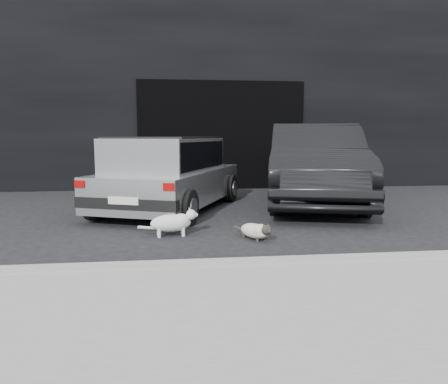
{
  "coord_description": "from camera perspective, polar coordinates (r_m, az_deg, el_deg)",
  "views": [
    {
      "loc": [
        -0.23,
        -6.56,
        1.3
      ],
      "look_at": [
        0.53,
        -0.33,
        0.48
      ],
      "focal_mm": 35.0,
      "sensor_mm": 36.0,
      "label": 1
    }
  ],
  "objects": [
    {
      "name": "curb",
      "position": [
        4.33,
        9.95,
        -9.35
      ],
      "size": [
        18.0,
        0.25,
        0.12
      ],
      "primitive_type": "cube",
      "color": "gray",
      "rests_on": "ground"
    },
    {
      "name": "cat_siamese",
      "position": [
        5.5,
        4.26,
        -5.09
      ],
      "size": [
        0.44,
        0.63,
        0.24
      ],
      "rotation": [
        0.0,
        0.0,
        3.61
      ],
      "color": "beige",
      "rests_on": "ground"
    },
    {
      "name": "cat_white",
      "position": [
        5.73,
        -6.6,
        -3.94
      ],
      "size": [
        0.78,
        0.31,
        0.37
      ],
      "rotation": [
        0.0,
        0.0,
        -1.47
      ],
      "color": "silver",
      "rests_on": "ground"
    },
    {
      "name": "building_facade",
      "position": [
        12.68,
        -1.4,
        12.82
      ],
      "size": [
        34.0,
        4.0,
        5.0
      ],
      "primitive_type": "cube",
      "color": "black",
      "rests_on": "ground"
    },
    {
      "name": "silver_hatchback",
      "position": [
        7.61,
        -7.21,
        2.8
      ],
      "size": [
        2.75,
        3.79,
        1.28
      ],
      "rotation": [
        0.0,
        0.0,
        -0.39
      ],
      "color": "#A8AAAC",
      "rests_on": "ground"
    },
    {
      "name": "garage_opening",
      "position": [
        10.62,
        -0.32,
        7.4
      ],
      "size": [
        4.0,
        0.1,
        2.6
      ],
      "primitive_type": "cube",
      "color": "black",
      "rests_on": "ground"
    },
    {
      "name": "sidewalk",
      "position": [
        3.27,
        16.27,
        -15.29
      ],
      "size": [
        18.0,
        2.2,
        0.11
      ],
      "primitive_type": "cube",
      "color": "gray",
      "rests_on": "ground"
    },
    {
      "name": "second_car",
      "position": [
        8.49,
        11.84,
        3.61
      ],
      "size": [
        2.75,
        4.89,
        1.53
      ],
      "primitive_type": "imported",
      "rotation": [
        0.0,
        0.0,
        -0.26
      ],
      "color": "black",
      "rests_on": "ground"
    },
    {
      "name": "ground",
      "position": [
        6.69,
        -4.89,
        -3.82
      ],
      "size": [
        80.0,
        80.0,
        0.0
      ],
      "primitive_type": "plane",
      "color": "black",
      "rests_on": "ground"
    }
  ]
}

